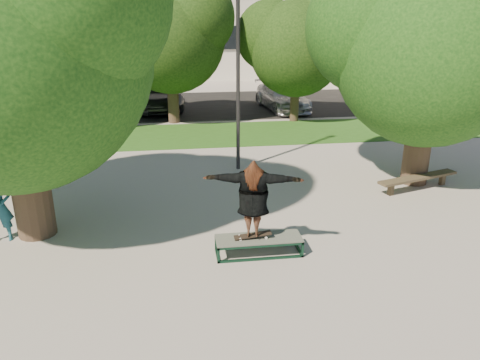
{
  "coord_description": "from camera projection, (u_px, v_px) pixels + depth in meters",
  "views": [
    {
      "loc": [
        -0.95,
        -9.24,
        4.86
      ],
      "look_at": [
        0.44,
        0.6,
        1.23
      ],
      "focal_mm": 35.0,
      "sensor_mm": 36.0,
      "label": 1
    }
  ],
  "objects": [
    {
      "name": "bg_tree_left",
      "position": [
        29.0,
        40.0,
        18.55
      ],
      "size": [
        5.28,
        4.51,
        5.77
      ],
      "color": "#38281E",
      "rests_on": "ground"
    },
    {
      "name": "car_silver_b",
      "position": [
        282.0,
        97.0,
        24.01
      ],
      "size": [
        2.44,
        4.73,
        1.31
      ],
      "primitive_type": "imported",
      "rotation": [
        0.0,
        0.0,
        0.14
      ],
      "color": "silver",
      "rests_on": "asphalt_strip"
    },
    {
      "name": "grind_box",
      "position": [
        259.0,
        246.0,
        9.83
      ],
      "size": [
        1.8,
        0.6,
        0.38
      ],
      "color": "#113423",
      "rests_on": "ground"
    },
    {
      "name": "grass_strip",
      "position": [
        223.0,
        134.0,
        19.35
      ],
      "size": [
        30.0,
        4.0,
        0.02
      ],
      "primitive_type": "cube",
      "color": "#234E16",
      "rests_on": "ground"
    },
    {
      "name": "side_building",
      "position": [
        451.0,
        23.0,
        31.84
      ],
      "size": [
        15.0,
        10.0,
        8.0
      ],
      "primitive_type": "cube",
      "color": "beige",
      "rests_on": "ground"
    },
    {
      "name": "car_silver_a",
      "position": [
        39.0,
        97.0,
        23.17
      ],
      "size": [
        1.94,
        4.69,
        1.59
      ],
      "primitive_type": "imported",
      "rotation": [
        0.0,
        0.0,
        -0.01
      ],
      "color": "silver",
      "rests_on": "asphalt_strip"
    },
    {
      "name": "bg_tree_mid",
      "position": [
        168.0,
        30.0,
        20.1
      ],
      "size": [
        5.76,
        4.92,
        6.24
      ],
      "color": "#38281E",
      "rests_on": "ground"
    },
    {
      "name": "ground",
      "position": [
        224.0,
        242.0,
        10.39
      ],
      "size": [
        120.0,
        120.0,
        0.0
      ],
      "primitive_type": "plane",
      "color": "#A09B93",
      "rests_on": "ground"
    },
    {
      "name": "bench",
      "position": [
        418.0,
        179.0,
        13.28
      ],
      "size": [
        2.64,
        1.1,
        0.41
      ],
      "rotation": [
        0.0,
        0.0,
        0.29
      ],
      "color": "#483E2B",
      "rests_on": "ground"
    },
    {
      "name": "bg_tree_right",
      "position": [
        295.0,
        43.0,
        20.53
      ],
      "size": [
        5.04,
        4.31,
        5.43
      ],
      "color": "#38281E",
      "rests_on": "ground"
    },
    {
      "name": "car_grey",
      "position": [
        154.0,
        94.0,
        24.13
      ],
      "size": [
        3.25,
        5.72,
        1.51
      ],
      "primitive_type": "imported",
      "rotation": [
        0.0,
        0.0,
        0.14
      ],
      "color": "#59585E",
      "rests_on": "asphalt_strip"
    },
    {
      "name": "asphalt_strip",
      "position": [
        192.0,
        105.0,
        25.27
      ],
      "size": [
        40.0,
        8.0,
        0.01
      ],
      "primitive_type": "cube",
      "color": "black",
      "rests_on": "ground"
    },
    {
      "name": "tree_left",
      "position": [
        2.0,
        33.0,
        9.33
      ],
      "size": [
        6.96,
        5.95,
        7.12
      ],
      "color": "#38281E",
      "rests_on": "ground"
    },
    {
      "name": "car_dark",
      "position": [
        161.0,
        98.0,
        23.61
      ],
      "size": [
        1.69,
        4.17,
        1.35
      ],
      "primitive_type": "imported",
      "rotation": [
        0.0,
        0.0,
        0.06
      ],
      "color": "black",
      "rests_on": "asphalt_strip"
    },
    {
      "name": "skater_rig",
      "position": [
        253.0,
        199.0,
        9.44
      ],
      "size": [
        2.07,
        0.99,
        1.71
      ],
      "rotation": [
        0.0,
        0.0,
        2.91
      ],
      "color": "white",
      "rests_on": "grind_box"
    },
    {
      "name": "lamppost",
      "position": [
        238.0,
        70.0,
        14.09
      ],
      "size": [
        0.25,
        0.15,
        6.11
      ],
      "color": "#2D2D30",
      "rests_on": "ground"
    },
    {
      "name": "tree_right",
      "position": [
        428.0,
        40.0,
        12.63
      ],
      "size": [
        6.24,
        5.33,
        6.51
      ],
      "color": "#38281E",
      "rests_on": "ground"
    }
  ]
}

